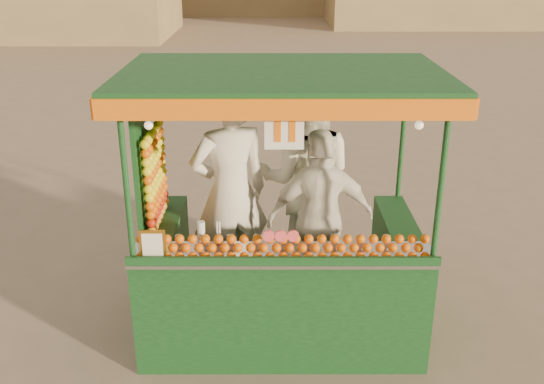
{
  "coord_description": "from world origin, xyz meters",
  "views": [
    {
      "loc": [
        -0.08,
        -4.58,
        3.22
      ],
      "look_at": [
        -0.08,
        0.21,
        1.28
      ],
      "focal_mm": 40.05,
      "sensor_mm": 36.0,
      "label": 1
    }
  ],
  "objects_px": {
    "juice_cart": "(274,257)",
    "vendor_middle": "(306,179)",
    "vendor_right": "(320,218)",
    "vendor_left": "(230,193)"
  },
  "relations": [
    {
      "from": "juice_cart",
      "to": "vendor_middle",
      "type": "xyz_separation_m",
      "value": [
        0.3,
        0.64,
        0.46
      ]
    },
    {
      "from": "juice_cart",
      "to": "vendor_right",
      "type": "bearing_deg",
      "value": 18.16
    },
    {
      "from": "juice_cart",
      "to": "vendor_right",
      "type": "height_order",
      "value": "juice_cart"
    },
    {
      "from": "vendor_right",
      "to": "vendor_middle",
      "type": "bearing_deg",
      "value": -86.49
    },
    {
      "from": "vendor_middle",
      "to": "vendor_right",
      "type": "relative_size",
      "value": 1.2
    },
    {
      "from": "juice_cart",
      "to": "vendor_left",
      "type": "bearing_deg",
      "value": 144.41
    },
    {
      "from": "juice_cart",
      "to": "vendor_left",
      "type": "relative_size",
      "value": 1.33
    },
    {
      "from": "vendor_middle",
      "to": "vendor_right",
      "type": "height_order",
      "value": "vendor_middle"
    },
    {
      "from": "vendor_left",
      "to": "vendor_right",
      "type": "relative_size",
      "value": 1.23
    },
    {
      "from": "vendor_middle",
      "to": "juice_cart",
      "type": "bearing_deg",
      "value": 69.98
    }
  ]
}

